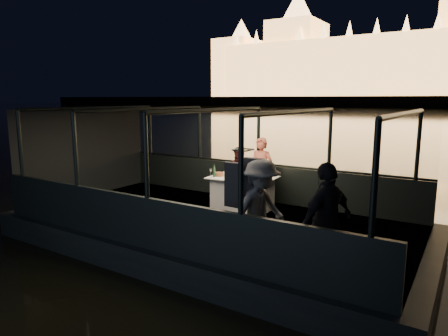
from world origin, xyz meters
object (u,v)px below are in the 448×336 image
Objects in this scene: person_woman_coral at (261,173)px; passenger_stripe at (260,209)px; chair_port_right at (261,188)px; wine_bottle at (214,170)px; chair_port_left at (231,184)px; coat_stand at (243,204)px; passenger_dark at (327,220)px; dining_table_central at (243,193)px; person_man_maroon at (240,171)px.

person_woman_coral is 3.57m from passenger_stripe.
chair_port_right is 3.41× the size of wine_bottle.
coat_stand reaches higher than chair_port_left.
chair_port_right reaches higher than chair_port_left.
coat_stand is 1.35m from passenger_dark.
person_woman_coral reaches higher than wine_bottle.
dining_table_central is 0.95m from person_man_maroon.
person_woman_coral is (0.69, 0.27, 0.30)m from chair_port_left.
passenger_stripe is (0.30, 0.03, -0.05)m from coat_stand.
passenger_dark is (3.25, -3.19, 0.10)m from person_man_maroon.
chair_port_right is (0.24, 0.45, 0.06)m from dining_table_central.
coat_stand is (2.01, -2.94, 0.45)m from chair_port_left.
passenger_dark reaches higher than wine_bottle.
dining_table_central is 0.84m from wine_bottle.
wine_bottle is (-1.98, 2.17, 0.02)m from coat_stand.
person_woman_coral is 1.25m from wine_bottle.
person_woman_coral is at bearing 57.14° from wine_bottle.
person_woman_coral is 0.60m from person_man_maroon.
coat_stand reaches higher than wine_bottle.
chair_port_right is 0.60× the size of person_woman_coral.
chair_port_right reaches higher than dining_table_central.
dining_table_central is at bearing -109.72° from passenger_dark.
chair_port_left is 4.46m from passenger_dark.
passenger_stripe reaches higher than person_man_maroon.
passenger_dark reaches higher than chair_port_right.
dining_table_central is at bearing -134.14° from chair_port_right.
coat_stand reaches higher than passenger_dark.
dining_table_central is 5.13× the size of wine_bottle.
coat_stand is 3.47m from person_woman_coral.
person_woman_coral reaches higher than person_man_maroon.
passenger_stripe is at bearing -43.15° from wine_bottle.
person_man_maroon is 4.56m from passenger_dark.
chair_port_left reaches higher than dining_table_central.
person_man_maroon reaches higher than wine_bottle.
chair_port_left is at bearing 142.80° from dining_table_central.
wine_bottle is (-2.28, 2.14, 0.06)m from passenger_stripe.
passenger_stripe is 5.78× the size of wine_bottle.
coat_stand is at bearing -84.58° from chair_port_right.
wine_bottle is at bearing -150.74° from dining_table_central.
chair_port_left is (-0.59, 0.45, 0.06)m from dining_table_central.
person_woman_coral is 0.96× the size of passenger_dark.
passenger_dark is at bearing -76.26° from passenger_stripe.
person_man_maroon is at bearing 124.62° from dining_table_central.
coat_stand is at bearing 109.78° from passenger_stripe.
chair_port_right is 0.43m from person_woman_coral.
chair_port_left is 0.55× the size of person_woman_coral.
passenger_dark is at bearing -45.28° from person_man_maroon.
passenger_dark is (1.05, -0.01, 0.00)m from passenger_stripe.
passenger_dark is at bearing -61.18° from chair_port_left.
person_woman_coral is at bearing 1.16° from chair_port_left.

